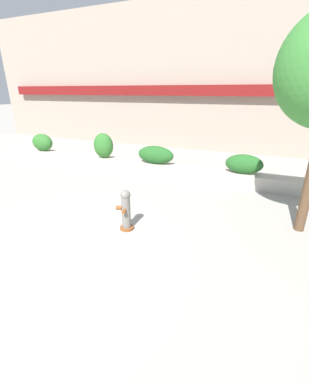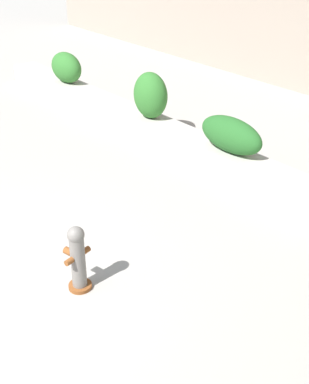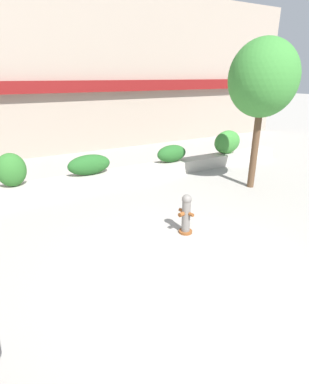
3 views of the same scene
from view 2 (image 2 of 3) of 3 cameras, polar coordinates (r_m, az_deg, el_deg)
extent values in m
cube|color=#B7B2A8|center=(11.28, 8.84, 2.81)|extent=(18.00, 0.70, 0.50)
ellipsoid|color=#2D6B28|center=(15.66, -9.39, 12.98)|extent=(1.17, 0.66, 0.85)
ellipsoid|color=#2D6B28|center=(12.78, -0.43, 10.28)|extent=(0.93, 0.70, 1.10)
ellipsoid|color=#235B23|center=(11.16, 8.18, 6.06)|extent=(1.57, 0.61, 0.73)
cylinder|color=brown|center=(8.26, -7.93, -9.89)|extent=(0.42, 0.42, 0.06)
cylinder|color=slate|center=(7.98, -8.15, -7.35)|extent=(0.26, 0.26, 0.85)
sphere|color=slate|center=(7.71, -8.39, -4.55)|extent=(0.25, 0.25, 0.25)
cylinder|color=brown|center=(8.03, -9.13, -6.29)|extent=(0.16, 0.14, 0.11)
cylinder|color=brown|center=(8.02, -7.34, -6.19)|extent=(0.11, 0.14, 0.09)
cylinder|color=brown|center=(7.82, -9.09, -7.34)|extent=(0.11, 0.14, 0.09)
camera|label=1|loc=(3.62, -62.79, -20.07)|focal=24.00mm
camera|label=3|loc=(10.01, -55.35, 9.38)|focal=28.00mm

